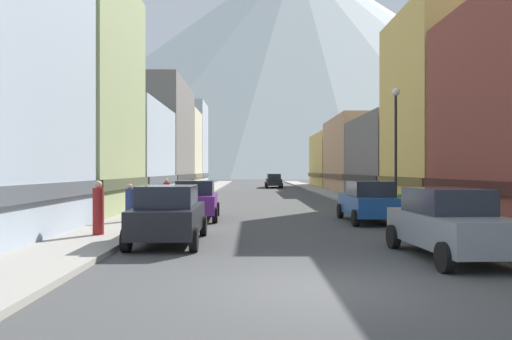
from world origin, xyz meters
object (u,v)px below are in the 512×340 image
at_px(trash_bin_right, 458,214).
at_px(pedestrian_1, 130,204).
at_px(potted_plant_0, 439,207).
at_px(streetlamp_right, 396,132).
at_px(car_driving_0, 273,180).
at_px(car_left_1, 196,200).
at_px(pedestrian_0, 98,210).
at_px(car_right_0, 450,223).
at_px(pedestrian_2, 167,193).
at_px(potted_plant_2, 400,201).
at_px(car_driving_1, 274,181).
at_px(car_left_0, 169,214).
at_px(parking_meter_near, 481,211).
at_px(car_right_1, 369,201).

height_order(trash_bin_right, pedestrian_1, pedestrian_1).
xyz_separation_m(potted_plant_0, streetlamp_right, (-1.65, 0.89, 3.37)).
bearing_deg(car_driving_0, car_left_1, -97.37).
relative_size(trash_bin_right, pedestrian_0, 0.56).
distance_m(car_right_0, pedestrian_2, 19.11).
bearing_deg(pedestrian_2, potted_plant_2, -7.39).
bearing_deg(potted_plant_2, trash_bin_right, -94.09).
xyz_separation_m(car_driving_1, trash_bin_right, (4.75, -43.15, -0.26)).
relative_size(car_left_0, parking_meter_near, 3.33).
xyz_separation_m(parking_meter_near, potted_plant_2, (1.25, 12.11, -0.48)).
height_order(car_left_0, pedestrian_2, car_left_0).
distance_m(car_left_1, car_right_0, 12.44).
bearing_deg(car_right_0, pedestrian_0, 160.68).
distance_m(car_left_1, potted_plant_2, 11.78).
xyz_separation_m(car_right_0, pedestrian_2, (-10.05, 16.26, -0.01)).
height_order(pedestrian_0, pedestrian_1, pedestrian_0).
bearing_deg(car_driving_0, streetlamp_right, -84.87).
bearing_deg(parking_meter_near, potted_plant_0, 79.12).
bearing_deg(pedestrian_0, streetlamp_right, 28.53).
height_order(car_right_1, potted_plant_2, car_right_1).
height_order(car_left_1, trash_bin_right, car_left_1).
relative_size(car_right_0, pedestrian_0, 2.56).
distance_m(car_right_1, pedestrian_0, 11.24).
height_order(car_left_0, trash_bin_right, car_left_0).
xyz_separation_m(car_right_1, streetlamp_right, (1.55, 1.28, 3.09)).
relative_size(car_driving_0, parking_meter_near, 3.31).
relative_size(car_left_0, potted_plant_0, 5.19).
xyz_separation_m(pedestrian_0, streetlamp_right, (11.60, 6.31, 3.02)).
relative_size(car_right_0, streetlamp_right, 0.77).
xyz_separation_m(car_right_1, car_driving_1, (-2.20, 40.06, 0.00)).
relative_size(car_driving_1, pedestrian_0, 2.51).
xyz_separation_m(car_right_0, car_right_1, (0.00, 8.55, 0.00)).
height_order(car_driving_0, potted_plant_0, car_driving_0).
xyz_separation_m(car_right_0, trash_bin_right, (2.55, 5.45, -0.26)).
bearing_deg(car_left_0, car_driving_1, 83.31).
bearing_deg(car_driving_1, pedestrian_2, -103.64).
height_order(car_driving_1, potted_plant_2, car_driving_1).
height_order(pedestrian_1, pedestrian_2, pedestrian_2).
xyz_separation_m(car_driving_1, pedestrian_2, (-7.85, -32.34, -0.01)).
bearing_deg(car_left_0, potted_plant_0, 30.48).
height_order(car_right_0, parking_meter_near, car_right_0).
bearing_deg(pedestrian_2, parking_meter_near, -49.04).
bearing_deg(parking_meter_near, car_driving_0, 94.83).
distance_m(pedestrian_1, streetlamp_right, 12.22).
height_order(car_left_1, car_driving_1, same).
bearing_deg(pedestrian_1, pedestrian_2, 90.00).
relative_size(car_left_1, pedestrian_0, 2.55).
relative_size(car_driving_0, streetlamp_right, 0.75).
relative_size(car_left_0, car_right_0, 0.99).
bearing_deg(pedestrian_1, streetlamp_right, 10.76).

